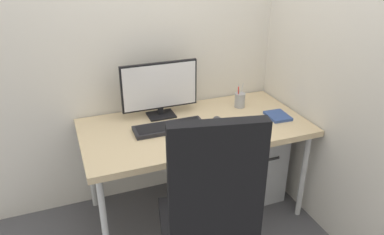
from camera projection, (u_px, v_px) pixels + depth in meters
The scene contains 11 objects.
ground_plane at pixel (195, 209), 2.87m from camera, with size 8.00×8.00×0.00m, color #4C4C51.
wall_back at pixel (174, 15), 2.63m from camera, with size 3.28×0.04×2.80m, color silver.
wall_side_right at pixel (330, 25), 2.32m from camera, with size 0.04×2.52×2.80m, color silver.
desk at pixel (195, 131), 2.58m from camera, with size 1.55×0.79×0.73m.
office_chair at pixel (210, 216), 1.89m from camera, with size 0.59×0.61×1.20m.
filing_cabinet at pixel (251, 159), 2.95m from camera, with size 0.40×0.45×0.61m.
monitor at pixel (160, 88), 2.61m from camera, with size 0.55×0.15×0.40m.
keyboard at pixel (169, 127), 2.49m from camera, with size 0.48×0.16×0.03m.
mouse at pixel (217, 119), 2.60m from camera, with size 0.06×0.08×0.03m, color #333338.
pen_holder at pixel (240, 100), 2.81m from camera, with size 0.08×0.08×0.19m.
notebook at pixel (278, 116), 2.66m from camera, with size 0.14×0.18×0.02m, color #334C8C.
Camera 1 is at (-0.84, -2.13, 1.87)m, focal length 34.71 mm.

